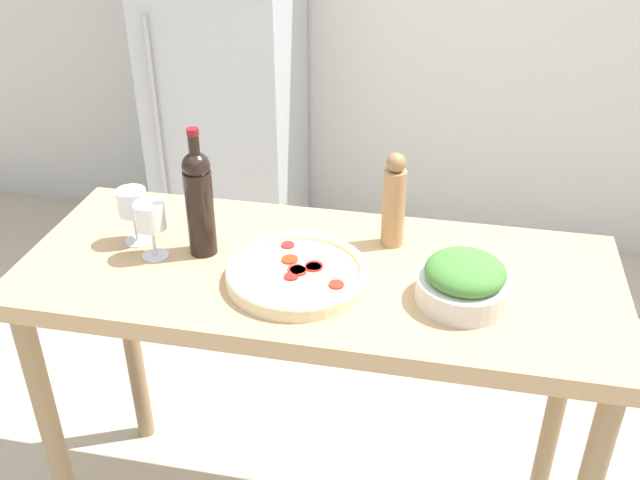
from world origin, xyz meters
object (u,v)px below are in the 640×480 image
(refrigerator, at_px, (227,73))
(homemade_pizza, at_px, (298,273))
(wine_glass_near, at_px, (151,219))
(salad_bowl, at_px, (464,281))
(pepper_mill, at_px, (394,202))
(wine_bottle, at_px, (199,200))
(wine_glass_far, at_px, (132,205))

(refrigerator, bearing_deg, homemade_pizza, -66.44)
(wine_glass_near, xyz_separation_m, salad_bowl, (0.76, -0.04, -0.05))
(refrigerator, distance_m, salad_bowl, 1.94)
(refrigerator, xyz_separation_m, pepper_mill, (0.90, -1.38, 0.15))
(wine_bottle, xyz_separation_m, wine_glass_far, (-0.19, 0.01, -0.04))
(wine_glass_far, bearing_deg, salad_bowl, -6.79)
(wine_glass_far, distance_m, salad_bowl, 0.84)
(wine_glass_far, bearing_deg, refrigerator, 99.41)
(refrigerator, height_order, pepper_mill, refrigerator)
(refrigerator, xyz_separation_m, homemade_pizza, (0.70, -1.60, 0.05))
(wine_glass_far, bearing_deg, pepper_mill, 10.79)
(wine_bottle, xyz_separation_m, homemade_pizza, (0.26, -0.08, -0.13))
(refrigerator, distance_m, homemade_pizza, 1.75)
(wine_glass_near, distance_m, pepper_mill, 0.60)
(wine_glass_near, xyz_separation_m, homemade_pizza, (0.37, -0.03, -0.09))
(refrigerator, relative_size, pepper_mill, 7.19)
(salad_bowl, relative_size, homemade_pizza, 0.63)
(homemade_pizza, bearing_deg, wine_glass_near, 174.69)
(refrigerator, xyz_separation_m, salad_bowl, (1.08, -1.61, 0.08))
(wine_bottle, bearing_deg, salad_bowl, -7.63)
(salad_bowl, bearing_deg, wine_glass_far, 173.21)
(pepper_mill, bearing_deg, homemade_pizza, -132.68)
(wine_glass_far, relative_size, homemade_pizza, 0.44)
(wine_glass_near, xyz_separation_m, wine_glass_far, (-0.07, 0.06, -0.00))
(wine_glass_far, height_order, homemade_pizza, wine_glass_far)
(pepper_mill, bearing_deg, salad_bowl, -50.00)
(pepper_mill, bearing_deg, wine_glass_near, -162.47)
(pepper_mill, xyz_separation_m, homemade_pizza, (-0.20, -0.22, -0.10))
(wine_glass_near, relative_size, pepper_mill, 0.59)
(salad_bowl, xyz_separation_m, homemade_pizza, (-0.39, 0.01, -0.03))
(refrigerator, relative_size, salad_bowl, 8.45)
(wine_glass_near, relative_size, wine_glass_far, 1.00)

